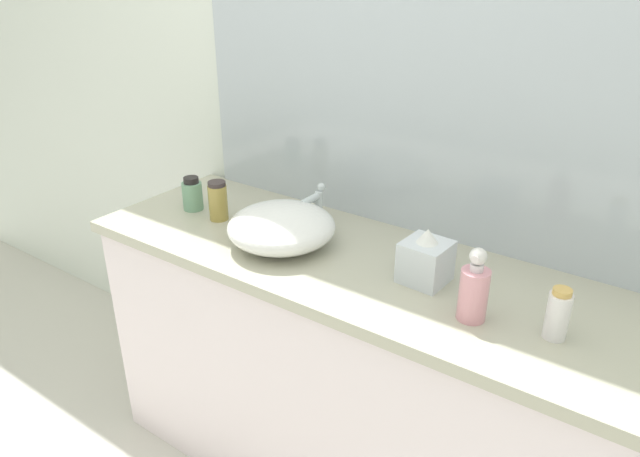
{
  "coord_description": "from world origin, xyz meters",
  "views": [
    {
      "loc": [
        0.88,
        -0.92,
        1.73
      ],
      "look_at": [
        -0.04,
        0.38,
        0.98
      ],
      "focal_mm": 33.06,
      "sensor_mm": 36.0,
      "label": 1
    }
  ],
  "objects_px": {
    "soap_dispenser": "(474,290)",
    "tissue_box": "(426,259)",
    "spray_can": "(192,194)",
    "lotion_bottle": "(558,314)",
    "sink_basin": "(281,227)",
    "perfume_bottle": "(218,201)"
  },
  "relations": [
    {
      "from": "soap_dispenser",
      "to": "tissue_box",
      "type": "xyz_separation_m",
      "value": [
        -0.18,
        0.1,
        -0.01
      ]
    },
    {
      "from": "spray_can",
      "to": "lotion_bottle",
      "type": "bearing_deg",
      "value": -2.17
    },
    {
      "from": "spray_can",
      "to": "soap_dispenser",
      "type": "bearing_deg",
      "value": -4.62
    },
    {
      "from": "soap_dispenser",
      "to": "lotion_bottle",
      "type": "relative_size",
      "value": 1.49
    },
    {
      "from": "lotion_bottle",
      "to": "spray_can",
      "type": "xyz_separation_m",
      "value": [
        -1.27,
        0.05,
        -0.01
      ]
    },
    {
      "from": "sink_basin",
      "to": "perfume_bottle",
      "type": "height_order",
      "value": "perfume_bottle"
    },
    {
      "from": "sink_basin",
      "to": "perfume_bottle",
      "type": "relative_size",
      "value": 2.48
    },
    {
      "from": "spray_can",
      "to": "tissue_box",
      "type": "relative_size",
      "value": 0.76
    },
    {
      "from": "perfume_bottle",
      "to": "tissue_box",
      "type": "height_order",
      "value": "tissue_box"
    },
    {
      "from": "sink_basin",
      "to": "soap_dispenser",
      "type": "distance_m",
      "value": 0.64
    },
    {
      "from": "sink_basin",
      "to": "perfume_bottle",
      "type": "distance_m",
      "value": 0.3
    },
    {
      "from": "lotion_bottle",
      "to": "sink_basin",
      "type": "bearing_deg",
      "value": 179.39
    },
    {
      "from": "soap_dispenser",
      "to": "spray_can",
      "type": "distance_m",
      "value": 1.08
    },
    {
      "from": "lotion_bottle",
      "to": "spray_can",
      "type": "height_order",
      "value": "lotion_bottle"
    },
    {
      "from": "sink_basin",
      "to": "soap_dispenser",
      "type": "bearing_deg",
      "value": -4.25
    },
    {
      "from": "sink_basin",
      "to": "tissue_box",
      "type": "height_order",
      "value": "tissue_box"
    },
    {
      "from": "soap_dispenser",
      "to": "spray_can",
      "type": "bearing_deg",
      "value": 175.38
    },
    {
      "from": "soap_dispenser",
      "to": "lotion_bottle",
      "type": "bearing_deg",
      "value": 11.42
    },
    {
      "from": "lotion_bottle",
      "to": "tissue_box",
      "type": "xyz_separation_m",
      "value": [
        -0.37,
        0.06,
        0.0
      ]
    },
    {
      "from": "perfume_bottle",
      "to": "spray_can",
      "type": "relative_size",
      "value": 1.14
    },
    {
      "from": "lotion_bottle",
      "to": "tissue_box",
      "type": "bearing_deg",
      "value": 170.33
    },
    {
      "from": "lotion_bottle",
      "to": "perfume_bottle",
      "type": "distance_m",
      "value": 1.13
    }
  ]
}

